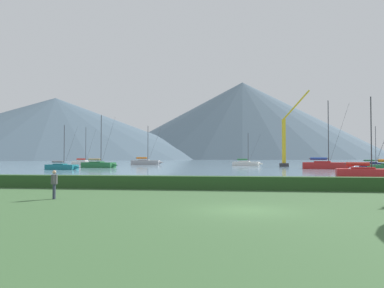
{
  "coord_description": "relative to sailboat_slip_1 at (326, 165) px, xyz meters",
  "views": [
    {
      "loc": [
        -0.14,
        -18.06,
        2.48
      ],
      "look_at": [
        -9.61,
        54.4,
        4.67
      ],
      "focal_mm": 36.87,
      "sensor_mm": 36.0,
      "label": 1
    }
  ],
  "objects": [
    {
      "name": "ground_plane",
      "position": [
        -15.26,
        -59.0,
        -0.78
      ],
      "size": [
        1000.0,
        1000.0,
        0.0
      ],
      "primitive_type": "plane",
      "color": "#385B33"
    },
    {
      "name": "harbor_water",
      "position": [
        -15.26,
        78.0,
        -0.78
      ],
      "size": [
        320.0,
        246.0,
        0.0
      ],
      "primitive_type": "cube",
      "color": "slate",
      "rests_on": "ground_plane"
    },
    {
      "name": "hedge_line",
      "position": [
        -15.26,
        -48.0,
        -0.29
      ],
      "size": [
        80.0,
        1.2,
        0.97
      ],
      "primitive_type": "cube",
      "color": "#284C23",
      "rests_on": "ground_plane"
    },
    {
      "name": "sailboat_slip_1",
      "position": [
        0.0,
        0.0,
        0.0
      ],
      "size": [
        9.38,
        4.58,
        12.96
      ],
      "rotation": [
        0.0,
        0.0,
        -0.25
      ],
      "color": "red",
      "rests_on": "harbor_water"
    },
    {
      "name": "sailboat_slip_2",
      "position": [
        -45.3,
        1.89,
        -0.09
      ],
      "size": [
        8.35,
        3.84,
        10.99
      ],
      "rotation": [
        0.0,
        0.0,
        -0.21
      ],
      "color": "#236B38",
      "rests_on": "harbor_water"
    },
    {
      "name": "sailboat_slip_3",
      "position": [
        -58.65,
        26.04,
        -0.14
      ],
      "size": [
        7.63,
        3.03,
        10.39
      ],
      "rotation": [
        0.0,
        0.0,
        -0.13
      ],
      "color": "white",
      "rests_on": "harbor_water"
    },
    {
      "name": "sailboat_slip_4",
      "position": [
        -42.27,
        29.81,
        -0.04
      ],
      "size": [
        9.01,
        2.99,
        10.82
      ],
      "rotation": [
        0.0,
        0.0,
        0.05
      ],
      "color": "#9E9EA3",
      "rests_on": "harbor_water"
    },
    {
      "name": "sailboat_slip_5",
      "position": [
        13.64,
        15.85,
        -0.21
      ],
      "size": [
        6.93,
        3.28,
        9.1
      ],
      "rotation": [
        0.0,
        0.0,
        -0.23
      ],
      "color": "navy",
      "rests_on": "harbor_water"
    },
    {
      "name": "sailboat_slip_6",
      "position": [
        -47.66,
        -10.05,
        -0.22
      ],
      "size": [
        6.85,
        3.0,
        8.03
      ],
      "rotation": [
        0.0,
        0.0,
        -0.18
      ],
      "color": "#19707A",
      "rests_on": "harbor_water"
    },
    {
      "name": "sailboat_slip_9",
      "position": [
        -1.56,
        -30.53,
        -0.16
      ],
      "size": [
        7.56,
        3.04,
        9.16
      ],
      "rotation": [
        0.0,
        0.0,
        -0.13
      ],
      "color": "red",
      "rests_on": "harbor_water"
    },
    {
      "name": "sailboat_slip_11",
      "position": [
        -14.68,
        20.91,
        -0.16
      ],
      "size": [
        7.66,
        3.53,
        8.13
      ],
      "rotation": [
        0.0,
        0.0,
        -0.21
      ],
      "color": "white",
      "rests_on": "harbor_water"
    },
    {
      "name": "person_seated_viewer",
      "position": [
        -26.18,
        -55.64,
        0.2
      ],
      "size": [
        0.36,
        0.55,
        1.65
      ],
      "rotation": [
        0.0,
        0.0,
        0.28
      ],
      "color": "#2D3347",
      "rests_on": "ground_plane"
    },
    {
      "name": "dock_crane",
      "position": [
        -5.89,
        15.05,
        4.32
      ],
      "size": [
        6.89,
        2.0,
        17.54
      ],
      "color": "#333338",
      "rests_on": "ground_plane"
    },
    {
      "name": "distant_hill_west_ridge",
      "position": [
        -0.86,
        345.84,
        19.73
      ],
      "size": [
        233.93,
        233.93,
        41.03
      ],
      "primitive_type": "cone",
      "color": "slate",
      "rests_on": "ground_plane"
    },
    {
      "name": "distant_hill_central_peak",
      "position": [
        -167.53,
        226.01,
        24.1
      ],
      "size": [
        270.14,
        270.14,
        49.76
      ],
      "primitive_type": "cone",
      "color": "#425666",
      "rests_on": "ground_plane"
    },
    {
      "name": "distant_hill_far_shoulder",
      "position": [
        -16.02,
        294.55,
        35.03
      ],
      "size": [
        262.65,
        262.65,
        71.61
      ],
      "primitive_type": "cone",
      "color": "#425666",
      "rests_on": "ground_plane"
    }
  ]
}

